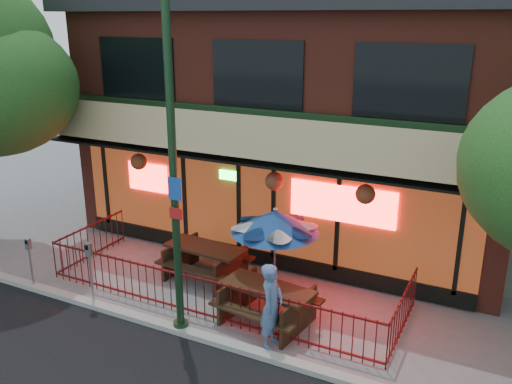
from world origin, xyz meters
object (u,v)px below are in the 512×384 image
(street_light, at_px, (174,188))
(picnic_table_left, at_px, (205,257))
(parking_meter_near, at_px, (90,263))
(patio_umbrella, at_px, (275,221))
(parking_meter_far, at_px, (30,255))
(pedestrian, at_px, (272,306))
(picnic_table_right, at_px, (267,299))

(street_light, relative_size, picnic_table_left, 3.30)
(street_light, relative_size, parking_meter_near, 4.58)
(patio_umbrella, bearing_deg, parking_meter_near, -149.85)
(picnic_table_left, height_order, parking_meter_near, parking_meter_near)
(patio_umbrella, xyz_separation_m, parking_meter_far, (-5.44, -2.18, -1.05))
(patio_umbrella, bearing_deg, street_light, -119.69)
(patio_umbrella, height_order, parking_meter_far, patio_umbrella)
(pedestrian, bearing_deg, patio_umbrella, 20.90)
(pedestrian, distance_m, parking_meter_near, 4.37)
(patio_umbrella, distance_m, pedestrian, 2.17)
(patio_umbrella, distance_m, parking_meter_near, 4.27)
(picnic_table_right, relative_size, parking_meter_near, 1.43)
(picnic_table_left, distance_m, pedestrian, 3.37)
(parking_meter_near, distance_m, parking_meter_far, 1.84)
(street_light, xyz_separation_m, pedestrian, (1.94, 0.36, -2.26))
(picnic_table_left, distance_m, parking_meter_far, 4.20)
(pedestrian, bearing_deg, picnic_table_right, 28.89)
(parking_meter_near, bearing_deg, street_light, -0.06)
(parking_meter_far, bearing_deg, street_light, 1.04)
(picnic_table_right, bearing_deg, pedestrian, -58.87)
(picnic_table_left, relative_size, parking_meter_far, 1.61)
(parking_meter_far, bearing_deg, picnic_table_right, 11.62)
(street_light, bearing_deg, pedestrian, 10.53)
(picnic_table_left, relative_size, parking_meter_near, 1.39)
(patio_umbrella, bearing_deg, parking_meter_far, -158.20)
(street_light, bearing_deg, picnic_table_right, 36.47)
(picnic_table_left, height_order, picnic_table_right, picnic_table_left)
(picnic_table_right, bearing_deg, patio_umbrella, 106.48)
(street_light, height_order, parking_meter_far, street_light)
(street_light, bearing_deg, parking_meter_near, 179.94)
(patio_umbrella, relative_size, parking_meter_far, 1.73)
(picnic_table_left, height_order, parking_meter_far, parking_meter_far)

